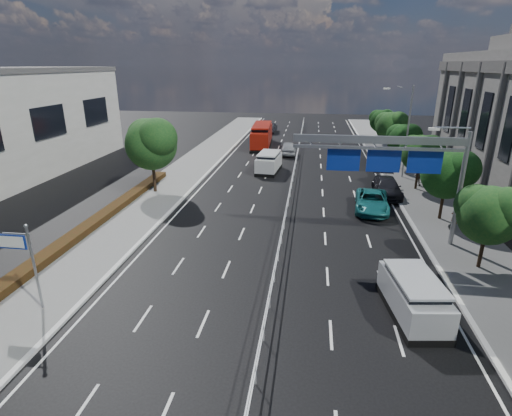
# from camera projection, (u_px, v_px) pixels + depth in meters

# --- Properties ---
(ground) EXTENTS (160.00, 160.00, 0.00)m
(ground) POSITION_uv_depth(u_px,v_px,m) (266.00, 329.00, 17.35)
(ground) COLOR black
(ground) RESTS_ON ground
(sidewalk_near) EXTENTS (5.00, 140.00, 0.14)m
(sidewalk_near) POSITION_uv_depth(u_px,v_px,m) (24.00, 307.00, 18.81)
(sidewalk_near) COLOR slate
(sidewalk_near) RESTS_ON ground
(kerb_near) EXTENTS (0.25, 140.00, 0.15)m
(kerb_near) POSITION_uv_depth(u_px,v_px,m) (73.00, 311.00, 18.49)
(kerb_near) COLOR silver
(kerb_near) RESTS_ON ground
(kerb_far) EXTENTS (0.25, 140.00, 0.15)m
(kerb_far) POSITION_uv_depth(u_px,v_px,m) (486.00, 346.00, 16.16)
(kerb_far) COLOR silver
(kerb_far) RESTS_ON ground
(median_fence) EXTENTS (0.05, 85.00, 1.02)m
(median_fence) POSITION_uv_depth(u_px,v_px,m) (293.00, 178.00, 38.12)
(median_fence) COLOR silver
(median_fence) RESTS_ON ground
(hedge_near) EXTENTS (1.00, 36.00, 0.44)m
(hedge_near) POSITION_uv_depth(u_px,v_px,m) (52.00, 252.00, 23.60)
(hedge_near) COLOR black
(hedge_near) RESTS_ON sidewalk_near
(toilet_sign) EXTENTS (1.62, 0.18, 4.34)m
(toilet_sign) POSITION_uv_depth(u_px,v_px,m) (22.00, 252.00, 17.76)
(toilet_sign) COLOR gray
(toilet_sign) RESTS_ON ground
(overhead_gantry) EXTENTS (10.24, 0.38, 7.45)m
(overhead_gantry) POSITION_uv_depth(u_px,v_px,m) (397.00, 157.00, 23.93)
(overhead_gantry) COLOR gray
(overhead_gantry) RESTS_ON ground
(streetlight_far) EXTENTS (2.78, 2.40, 9.00)m
(streetlight_far) POSITION_uv_depth(u_px,v_px,m) (405.00, 126.00, 38.43)
(streetlight_far) COLOR gray
(streetlight_far) RESTS_ON ground
(near_tree_back) EXTENTS (4.84, 4.51, 6.69)m
(near_tree_back) POSITION_uv_depth(u_px,v_px,m) (152.00, 141.00, 34.05)
(near_tree_back) COLOR black
(near_tree_back) RESTS_ON ground
(far_tree_c) EXTENTS (3.52, 3.28, 4.94)m
(far_tree_c) POSITION_uv_depth(u_px,v_px,m) (491.00, 212.00, 21.23)
(far_tree_c) COLOR black
(far_tree_c) RESTS_ON ground
(far_tree_d) EXTENTS (3.85, 3.59, 5.34)m
(far_tree_d) POSITION_uv_depth(u_px,v_px,m) (448.00, 172.00, 28.12)
(far_tree_d) COLOR black
(far_tree_d) RESTS_ON ground
(far_tree_e) EXTENTS (3.63, 3.38, 5.13)m
(far_tree_e) POSITION_uv_depth(u_px,v_px,m) (421.00, 152.00, 35.15)
(far_tree_e) COLOR black
(far_tree_e) RESTS_ON ground
(far_tree_f) EXTENTS (3.52, 3.28, 5.02)m
(far_tree_f) POSITION_uv_depth(u_px,v_px,m) (403.00, 138.00, 42.16)
(far_tree_f) COLOR black
(far_tree_f) RESTS_ON ground
(far_tree_g) EXTENTS (3.96, 3.69, 5.45)m
(far_tree_g) POSITION_uv_depth(u_px,v_px,m) (391.00, 125.00, 49.05)
(far_tree_g) COLOR black
(far_tree_g) RESTS_ON ground
(far_tree_h) EXTENTS (3.41, 3.18, 4.91)m
(far_tree_h) POSITION_uv_depth(u_px,v_px,m) (381.00, 120.00, 56.15)
(far_tree_h) COLOR black
(far_tree_h) RESTS_ON ground
(white_minivan) EXTENTS (2.49, 4.95, 2.08)m
(white_minivan) POSITION_uv_depth(u_px,v_px,m) (269.00, 162.00, 42.20)
(white_minivan) COLOR black
(white_minivan) RESTS_ON ground
(red_bus) EXTENTS (2.93, 10.26, 3.03)m
(red_bus) POSITION_uv_depth(u_px,v_px,m) (262.00, 135.00, 55.14)
(red_bus) COLOR black
(red_bus) RESTS_ON ground
(near_car_silver) EXTENTS (2.05, 4.81, 1.62)m
(near_car_silver) POSITION_uv_depth(u_px,v_px,m) (289.00, 148.00, 50.41)
(near_car_silver) COLOR #999CA0
(near_car_silver) RESTS_ON ground
(near_car_dark) EXTENTS (1.92, 4.71, 1.52)m
(near_car_dark) POSITION_uv_depth(u_px,v_px,m) (271.00, 128.00, 66.56)
(near_car_dark) COLOR black
(near_car_dark) RESTS_ON ground
(silver_minivan) EXTENTS (2.58, 4.86, 1.93)m
(silver_minivan) POSITION_uv_depth(u_px,v_px,m) (413.00, 296.00, 18.05)
(silver_minivan) COLOR black
(silver_minivan) RESTS_ON ground
(parked_car_teal) EXTENTS (3.01, 5.60, 1.49)m
(parked_car_teal) POSITION_uv_depth(u_px,v_px,m) (372.00, 201.00, 31.11)
(parked_car_teal) COLOR #166164
(parked_car_teal) RESTS_ON ground
(parked_car_dark) EXTENTS (2.16, 5.25, 1.52)m
(parked_car_dark) POSITION_uv_depth(u_px,v_px,m) (387.00, 187.00, 34.63)
(parked_car_dark) COLOR black
(parked_car_dark) RESTS_ON ground
(pedestrian_a) EXTENTS (0.78, 0.78, 1.82)m
(pedestrian_a) POSITION_uv_depth(u_px,v_px,m) (455.00, 216.00, 27.30)
(pedestrian_a) COLOR gray
(pedestrian_a) RESTS_ON sidewalk_far
(pedestrian_b) EXTENTS (1.00, 0.95, 1.62)m
(pedestrian_b) POSITION_uv_depth(u_px,v_px,m) (418.00, 176.00, 37.24)
(pedestrian_b) COLOR gray
(pedestrian_b) RESTS_ON sidewalk_far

